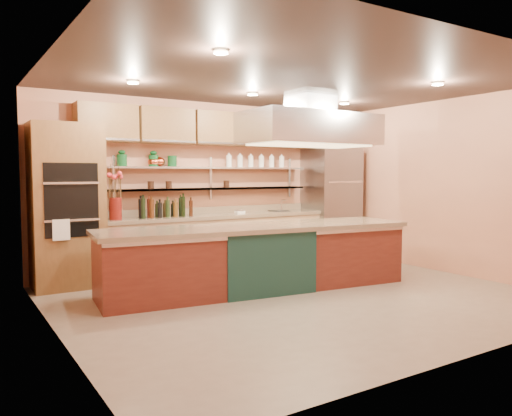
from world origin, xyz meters
TOP-DOWN VIEW (x-y plane):
  - floor at (0.00, 0.00)m, footprint 6.00×5.00m
  - ceiling at (0.00, 0.00)m, footprint 6.00×5.00m
  - wall_back at (0.00, 2.50)m, footprint 6.00×0.04m
  - wall_front at (0.00, -2.50)m, footprint 6.00×0.04m
  - wall_left at (-3.00, 0.00)m, footprint 0.04×5.00m
  - wall_right at (3.00, 0.00)m, footprint 0.04×5.00m
  - oven_stack at (-2.45, 2.18)m, footprint 0.95×0.64m
  - refrigerator at (2.35, 2.14)m, footprint 0.95×0.72m
  - back_counter at (-0.05, 2.20)m, footprint 3.84×0.64m
  - wall_shelf_lower at (-0.05, 2.37)m, footprint 3.60×0.26m
  - wall_shelf_upper at (-0.05, 2.37)m, footprint 3.60×0.26m
  - upper_cabinets at (0.00, 2.32)m, footprint 4.60×0.36m
  - range_hood at (0.64, 0.64)m, footprint 2.00×1.00m
  - ceiling_downlights at (0.00, 0.20)m, footprint 4.00×2.80m
  - island at (-0.26, 0.64)m, footprint 4.37×1.43m
  - flower_vase at (-1.78, 2.15)m, footprint 0.22×0.22m
  - oil_bottle_cluster at (-0.98, 2.15)m, footprint 0.94×0.53m
  - kitchen_scale at (0.34, 2.15)m, footprint 0.18×0.16m
  - bar_faucet at (1.26, 2.25)m, footprint 0.03×0.03m
  - copper_kettle at (-1.01, 2.37)m, footprint 0.21×0.21m
  - green_canister at (-0.79, 2.37)m, footprint 0.17×0.17m

SIDE VIEW (x-z plane):
  - floor at x=0.00m, z-range -0.02..0.00m
  - island at x=-0.26m, z-range 0.00..0.89m
  - back_counter at x=-0.05m, z-range 0.00..0.93m
  - kitchen_scale at x=0.34m, z-range 0.93..1.01m
  - bar_faucet at x=1.26m, z-range 0.93..1.13m
  - refrigerator at x=2.35m, z-range 0.00..2.10m
  - oil_bottle_cluster at x=-0.98m, z-range 0.93..1.22m
  - flower_vase at x=-1.78m, z-range 0.93..1.25m
  - oven_stack at x=-2.45m, z-range 0.00..2.30m
  - wall_shelf_lower at x=-0.05m, z-range 1.34..1.36m
  - wall_back at x=0.00m, z-range 0.00..2.80m
  - wall_front at x=0.00m, z-range 0.00..2.80m
  - wall_left at x=-3.00m, z-range 0.00..2.80m
  - wall_right at x=3.00m, z-range 0.00..2.80m
  - wall_shelf_upper at x=-0.05m, z-range 1.69..1.71m
  - copper_kettle at x=-1.01m, z-range 1.71..1.87m
  - green_canister at x=-0.79m, z-range 1.71..1.89m
  - range_hood at x=0.64m, z-range 2.02..2.48m
  - upper_cabinets at x=0.00m, z-range 2.08..2.62m
  - ceiling_downlights at x=0.00m, z-range 2.76..2.78m
  - ceiling at x=0.00m, z-range 2.79..2.81m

